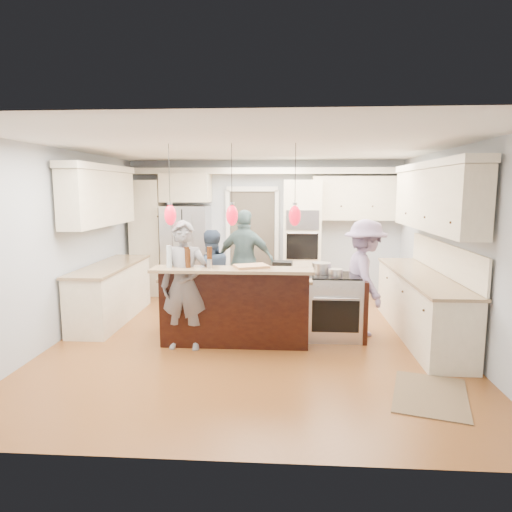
% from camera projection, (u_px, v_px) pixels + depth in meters
% --- Properties ---
extents(ground_plane, '(6.00, 6.00, 0.00)m').
position_uv_depth(ground_plane, '(254.00, 338.00, 6.57)').
color(ground_plane, '#945A28').
rests_on(ground_plane, ground).
extents(room_shell, '(5.54, 6.04, 2.72)m').
position_uv_depth(room_shell, '(254.00, 212.00, 6.30)').
color(room_shell, '#B2BCC6').
rests_on(room_shell, ground).
extents(refrigerator, '(0.90, 0.70, 1.80)m').
position_uv_depth(refrigerator, '(187.00, 251.00, 9.14)').
color(refrigerator, '#B7B7BC').
rests_on(refrigerator, ground).
extents(oven_column, '(0.72, 0.69, 2.30)m').
position_uv_depth(oven_column, '(302.00, 239.00, 8.98)').
color(oven_column, '#F7EAC8').
rests_on(oven_column, ground).
extents(back_upper_cabinets, '(5.30, 0.61, 2.54)m').
position_uv_depth(back_upper_cabinets, '(227.00, 212.00, 9.10)').
color(back_upper_cabinets, '#F7EAC8').
rests_on(back_upper_cabinets, ground).
extents(right_counter_run, '(0.64, 3.10, 2.51)m').
position_uv_depth(right_counter_run, '(425.00, 265.00, 6.55)').
color(right_counter_run, '#F7EAC8').
rests_on(right_counter_run, ground).
extents(left_cabinets, '(0.64, 2.30, 2.51)m').
position_uv_depth(left_cabinets, '(107.00, 256.00, 7.36)').
color(left_cabinets, '#F7EAC8').
rests_on(left_cabinets, ground).
extents(kitchen_island, '(2.10, 1.46, 1.12)m').
position_uv_depth(kitchen_island, '(238.00, 304.00, 6.58)').
color(kitchen_island, black).
rests_on(kitchen_island, ground).
extents(island_range, '(0.82, 0.71, 0.92)m').
position_uv_depth(island_range, '(335.00, 306.00, 6.57)').
color(island_range, '#B7B7BC').
rests_on(island_range, ground).
extents(pendant_lights, '(1.75, 0.15, 1.03)m').
position_uv_depth(pendant_lights, '(232.00, 215.00, 5.82)').
color(pendant_lights, black).
rests_on(pendant_lights, ground).
extents(person_bar_end, '(0.63, 0.42, 1.73)m').
position_uv_depth(person_bar_end, '(185.00, 285.00, 6.06)').
color(person_bar_end, slate).
rests_on(person_bar_end, ground).
extents(person_far_left, '(0.89, 0.80, 1.49)m').
position_uv_depth(person_far_left, '(210.00, 276.00, 7.35)').
color(person_far_left, '#2A3A52').
rests_on(person_far_left, ground).
extents(person_far_right, '(1.11, 0.66, 1.78)m').
position_uv_depth(person_far_right, '(245.00, 260.00, 8.00)').
color(person_far_right, '#4A6567').
rests_on(person_far_right, ground).
extents(person_range_side, '(0.76, 1.17, 1.70)m').
position_uv_depth(person_range_side, '(365.00, 277.00, 6.68)').
color(person_range_side, '#907AA5').
rests_on(person_range_side, ground).
extents(floor_rug, '(1.00, 1.22, 0.01)m').
position_uv_depth(floor_rug, '(430.00, 395.00, 4.76)').
color(floor_rug, brown).
rests_on(floor_rug, ground).
extents(water_bottle, '(0.08, 0.08, 0.29)m').
position_uv_depth(water_bottle, '(169.00, 257.00, 5.91)').
color(water_bottle, silver).
rests_on(water_bottle, kitchen_island).
extents(beer_bottle_a, '(0.09, 0.09, 0.27)m').
position_uv_depth(beer_bottle_a, '(187.00, 257.00, 5.94)').
color(beer_bottle_a, '#421F0B').
rests_on(beer_bottle_a, kitchen_island).
extents(beer_bottle_b, '(0.06, 0.06, 0.24)m').
position_uv_depth(beer_bottle_b, '(188.00, 258.00, 5.91)').
color(beer_bottle_b, '#421F0B').
rests_on(beer_bottle_b, kitchen_island).
extents(beer_bottle_c, '(0.07, 0.07, 0.27)m').
position_uv_depth(beer_bottle_c, '(209.00, 257.00, 5.94)').
color(beer_bottle_c, '#421F0B').
rests_on(beer_bottle_c, kitchen_island).
extents(drink_can, '(0.06, 0.06, 0.12)m').
position_uv_depth(drink_can, '(209.00, 264.00, 5.88)').
color(drink_can, '#B7B7BC').
rests_on(drink_can, kitchen_island).
extents(cutting_board, '(0.50, 0.43, 0.03)m').
position_uv_depth(cutting_board, '(251.00, 266.00, 5.94)').
color(cutting_board, tan).
rests_on(cutting_board, kitchen_island).
extents(pot_large, '(0.27, 0.27, 0.16)m').
position_uv_depth(pot_large, '(322.00, 268.00, 6.60)').
color(pot_large, '#B7B7BC').
rests_on(pot_large, island_range).
extents(pot_small, '(0.20, 0.20, 0.10)m').
position_uv_depth(pot_small, '(335.00, 272.00, 6.40)').
color(pot_small, '#B7B7BC').
rests_on(pot_small, island_range).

